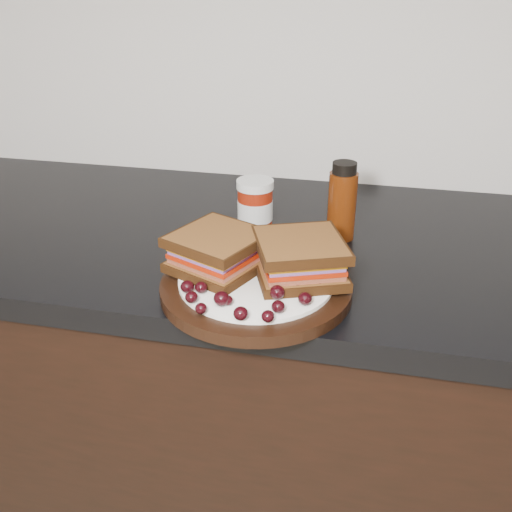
{
  "coord_description": "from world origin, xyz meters",
  "views": [
    {
      "loc": [
        0.15,
        0.79,
        1.33
      ],
      "look_at": [
        -0.0,
        1.5,
        0.96
      ],
      "focal_mm": 40.0,
      "sensor_mm": 36.0,
      "label": 1
    }
  ],
  "objects_px": {
    "sandwich_left": "(218,251)",
    "condiment_jar": "(255,206)",
    "plate": "(256,287)",
    "oil_bottle": "(342,201)"
  },
  "relations": [
    {
      "from": "plate",
      "to": "oil_bottle",
      "type": "xyz_separation_m",
      "value": [
        0.1,
        0.22,
        0.06
      ]
    },
    {
      "from": "plate",
      "to": "condiment_jar",
      "type": "xyz_separation_m",
      "value": [
        -0.05,
        0.21,
        0.04
      ]
    },
    {
      "from": "sandwich_left",
      "to": "oil_bottle",
      "type": "bearing_deg",
      "value": 74.05
    },
    {
      "from": "plate",
      "to": "sandwich_left",
      "type": "distance_m",
      "value": 0.08
    },
    {
      "from": "condiment_jar",
      "to": "oil_bottle",
      "type": "relative_size",
      "value": 0.7
    },
    {
      "from": "plate",
      "to": "condiment_jar",
      "type": "distance_m",
      "value": 0.22
    },
    {
      "from": "plate",
      "to": "sandwich_left",
      "type": "height_order",
      "value": "sandwich_left"
    },
    {
      "from": "oil_bottle",
      "to": "plate",
      "type": "bearing_deg",
      "value": -115.51
    },
    {
      "from": "sandwich_left",
      "to": "condiment_jar",
      "type": "height_order",
      "value": "condiment_jar"
    },
    {
      "from": "sandwich_left",
      "to": "condiment_jar",
      "type": "bearing_deg",
      "value": 109.89
    }
  ]
}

